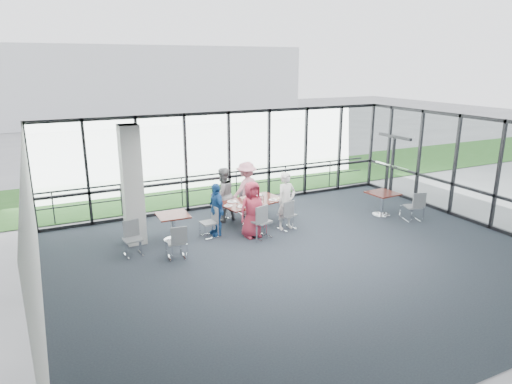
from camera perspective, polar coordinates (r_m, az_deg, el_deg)
name	(u,v)px	position (r m, az deg, el deg)	size (l,w,h in m)	color
floor	(308,260)	(11.52, 6.56, -8.39)	(12.00, 10.00, 0.02)	#212731
ceiling	(313,131)	(10.62, 7.10, 7.60)	(12.00, 10.00, 0.04)	silver
wall_left	(33,239)	(9.33, -26.09, -5.26)	(0.10, 10.00, 3.20)	silver
wall_front	(499,286)	(7.57, 28.07, -10.36)	(12.00, 0.10, 3.20)	silver
curtain_wall_back	(229,159)	(15.27, -3.39, 4.11)	(12.00, 0.10, 3.20)	white
curtain_wall_right	(483,172)	(15.01, 26.48, 2.25)	(0.10, 10.00, 3.20)	white
exit_door	(392,165)	(17.58, 16.68, 3.20)	(0.12, 1.60, 2.10)	black
structural_column	(132,186)	(12.39, -15.22, 0.79)	(0.50, 0.50, 3.20)	silver
apron	(185,175)	(20.22, -8.83, 2.17)	(80.00, 70.00, 0.02)	slate
grass_strip	(201,184)	(18.37, -6.94, 0.94)	(80.00, 5.00, 0.01)	#1D4F17
hangar_main	(151,83)	(41.98, -13.00, 13.15)	(24.00, 10.00, 6.00)	silver
guard_rail	(223,187)	(16.07, -4.15, 0.66)	(0.06, 0.06, 12.00)	#2D2D33
main_table	(252,205)	(13.58, -0.56, -1.61)	(2.13, 1.46, 0.75)	#3E140D
side_table_left	(173,219)	(12.58, -10.34, -3.30)	(0.86, 0.86, 0.75)	#3E140D
side_table_right	(383,196)	(14.97, 15.54, -0.51)	(0.91, 0.91, 0.75)	#3E140D
diner_near_left	(252,210)	(12.59, -0.47, -2.21)	(0.78, 0.51, 1.59)	#AC2C41
diner_near_right	(286,201)	(13.22, 3.82, -1.14)	(0.62, 0.45, 1.69)	silver
diner_far_left	(223,195)	(13.90, -4.20, -0.34)	(0.81, 0.50, 1.67)	slate
diner_far_right	(247,189)	(14.37, -1.19, 0.39)	(1.12, 0.58, 1.74)	pink
diner_end	(216,209)	(12.83, -4.99, -2.15)	(0.88, 0.48, 1.50)	#1E4F93
chair_main_nl	(261,221)	(12.60, 0.62, -3.69)	(0.47, 0.47, 0.97)	slate
chair_main_nr	(287,215)	(13.31, 3.89, -2.87)	(0.43, 0.43, 0.87)	slate
chair_main_fl	(221,206)	(14.19, -4.42, -1.76)	(0.41, 0.41, 0.84)	slate
chair_main_fr	(246,202)	(14.62, -1.21, -1.20)	(0.40, 0.40, 0.83)	slate
chair_main_end	(209,223)	(12.76, -5.94, -3.83)	(0.41, 0.41, 0.84)	slate
chair_spare_la	(176,242)	(11.52, -9.96, -6.18)	(0.42, 0.42, 0.85)	slate
chair_spare_lb	(133,239)	(11.91, -15.17, -5.74)	(0.42, 0.42, 0.86)	slate
chair_spare_r	(413,207)	(14.80, 18.98, -1.73)	(0.44, 0.44, 0.90)	slate
plate_nl	(242,207)	(12.99, -1.77, -1.83)	(0.27, 0.27, 0.01)	white
plate_nr	(273,200)	(13.62, 2.12, -0.99)	(0.25, 0.25, 0.01)	white
plate_fl	(232,201)	(13.47, -3.04, -1.19)	(0.28, 0.28, 0.01)	white
plate_fr	(258,195)	(14.13, 0.24, -0.36)	(0.28, 0.28, 0.01)	white
plate_end	(228,206)	(13.08, -3.50, -1.72)	(0.25, 0.25, 0.01)	white
tumbler_a	(251,201)	(13.25, -0.66, -1.17)	(0.07, 0.07, 0.15)	white
tumbler_b	(263,198)	(13.60, 0.82, -0.70)	(0.08, 0.08, 0.15)	white
tumbler_c	(247,197)	(13.74, -1.17, -0.59)	(0.06, 0.06, 0.13)	white
tumbler_d	(237,205)	(12.98, -2.38, -1.59)	(0.06, 0.06, 0.13)	white
menu_a	(257,204)	(13.19, 0.11, -1.57)	(0.28, 0.19, 0.00)	white
menu_b	(278,198)	(13.79, 2.77, -0.81)	(0.28, 0.20, 0.00)	white
menu_c	(247,197)	(13.88, -1.16, -0.68)	(0.30, 0.21, 0.00)	white
condiment_caddy	(253,200)	(13.60, -0.43, -0.95)	(0.10, 0.07, 0.04)	black
ketchup_bottle	(252,197)	(13.59, -0.51, -0.65)	(0.06, 0.06, 0.18)	#B21E11
green_bottle	(252,197)	(13.56, -0.55, -0.65)	(0.05, 0.05, 0.20)	#1E7D32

